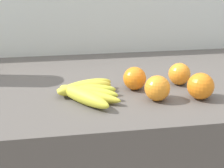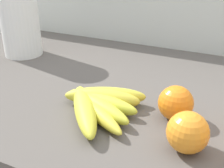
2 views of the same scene
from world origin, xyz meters
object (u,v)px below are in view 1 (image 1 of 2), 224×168
Objects in this scene: banana_bunch at (85,91)px; orange_center at (179,74)px; orange_front at (135,78)px; orange_right at (157,88)px; orange_back_right at (201,86)px.

banana_bunch is 0.33m from orange_center.
orange_center is at bearing 7.45° from orange_front.
orange_front and orange_center have the same top height.
orange_front reaches higher than banana_bunch.
orange_center is at bearing 11.49° from banana_bunch.
orange_right reaches higher than orange_front.
banana_bunch is at bearing 169.73° from orange_back_right.
banana_bunch is 3.06× the size of orange_center.
orange_front is 0.21m from orange_back_right.
orange_right reaches higher than banana_bunch.
orange_right is (0.05, -0.10, 0.00)m from orange_front.
orange_right is 1.03× the size of orange_center.
banana_bunch is 0.34m from orange_back_right.
orange_front is (0.16, 0.04, 0.02)m from banana_bunch.
orange_right is at bearing -133.76° from orange_center.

